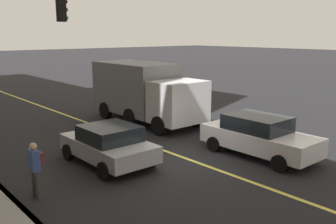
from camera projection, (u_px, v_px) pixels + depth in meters
ground at (187, 159)px, 13.97m from camera, size 200.00×200.00×0.00m
curb_edge at (18, 206)px, 9.98m from camera, size 80.00×0.16×0.15m
lane_stripe_center at (187, 159)px, 13.97m from camera, size 80.00×0.16×0.01m
car_silver at (109, 144)px, 13.35m from camera, size 3.87×2.10×1.42m
car_white at (259, 135)px, 14.20m from camera, size 4.53×1.99×1.56m
truck_gray at (144, 91)px, 19.66m from camera, size 6.86×2.67×3.08m
pedestrian_with_backpack at (35, 166)px, 10.53m from camera, size 0.39×0.36×1.62m
traffic_light_mast at (1, 44)px, 12.91m from camera, size 0.28×4.14×6.25m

